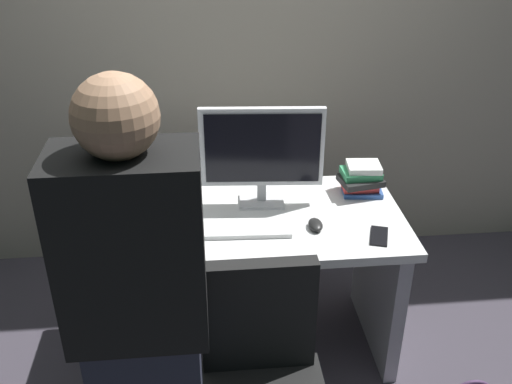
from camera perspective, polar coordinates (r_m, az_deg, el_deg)
ground_plane at (r=2.99m, az=-0.10°, el=-14.60°), size 9.00×9.00×0.00m
desk at (r=2.67m, az=-0.10°, el=-6.77°), size 1.30×0.71×0.74m
person_at_desk at (r=1.83m, az=-11.11°, el=-13.25°), size 0.40×0.24×1.64m
monitor at (r=2.53m, az=0.58°, el=4.00°), size 0.54×0.15×0.46m
keyboard at (r=2.44m, az=-1.61°, el=-3.66°), size 0.44×0.15×0.02m
mouse at (r=2.46m, az=5.84°, el=-3.21°), size 0.06×0.10×0.03m
cup_near_keyboard at (r=2.47m, az=-11.19°, el=-2.74°), size 0.06×0.06×0.10m
cup_by_monitor at (r=2.63m, az=-8.95°, el=-0.50°), size 0.07×0.07×0.09m
book_stack at (r=2.74m, az=10.26°, el=1.27°), size 0.21×0.18×0.14m
cell_phone at (r=2.45m, az=11.95°, el=-4.24°), size 0.11×0.16×0.01m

